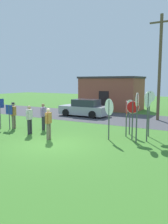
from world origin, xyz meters
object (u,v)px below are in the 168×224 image
Objects in this scene: utility_pole at (160,66)px; person_in_teal at (48,122)px; info_panel_leftmost at (9,113)px; stop_sign_center_cluster at (133,114)px; stop_sign_far_back at (130,111)px; stop_sign_rear_right at (148,107)px; parked_car_on_street at (84,108)px; person_on_left at (43,115)px; stop_sign_nearest at (126,112)px; info_panel_middle at (0,108)px; stop_sign_leaning_right at (149,106)px; person_in_blue at (13,114)px; stop_sign_leaning_left at (109,112)px; person_in_dark_shirt at (29,118)px; stop_sign_low_front at (137,109)px.

person_in_teal is (-3.61, -9.43, -3.34)m from utility_pole.
utility_pole reaches higher than info_panel_leftmost.
stop_sign_center_cluster is at bearing 9.73° from info_panel_leftmost.
stop_sign_far_back is 1.29× the size of info_panel_leftmost.
stop_sign_far_back is 0.79× the size of stop_sign_rear_right.
stop_sign_far_back is (5.93, -4.96, 0.68)m from parked_car_on_street.
person_on_left reaches higher than info_panel_leftmost.
stop_sign_center_cluster is 1.02× the size of stop_sign_nearest.
stop_sign_rear_right is 1.53× the size of person_in_teal.
info_panel_leftmost reaches higher than parked_car_on_street.
parked_car_on_street is at bearing 79.91° from info_panel_leftmost.
stop_sign_leaning_right is at bearing 16.28° from info_panel_middle.
stop_sign_far_back is 4.75m from person_in_teal.
stop_sign_leaning_left is at bearing 3.86° from person_in_blue.
stop_sign_leaning_right reaches higher than person_in_dark_shirt.
info_panel_leftmost is at bearing -171.07° from stop_sign_rear_right.
stop_sign_low_front is at bearing -48.57° from stop_sign_center_cluster.
utility_pole is 3.74× the size of stop_sign_leaning_left.
stop_sign_leaning_right is 1.58m from stop_sign_low_front.
stop_sign_far_back is at bearing 139.19° from stop_sign_rear_right.
person_in_blue reaches higher than person_in_dark_shirt.
person_on_left is 2.26m from info_panel_leftmost.
stop_sign_center_cluster is 1.23× the size of person_in_dark_shirt.
stop_sign_far_back is 7.52m from person_in_blue.
stop_sign_low_front is (0.63, -7.63, -2.57)m from utility_pole.
utility_pole is 6.65m from stop_sign_leaning_right.
person_in_dark_shirt is at bearing -86.30° from person_on_left.
stop_sign_center_cluster is 1.25m from stop_sign_leaning_left.
stop_sign_nearest reaches higher than info_panel_leftmost.
utility_pole is 10.99m from person_in_dark_shirt.
utility_pole is 8.08m from stop_sign_low_front.
stop_sign_far_back is 5.90m from person_in_dark_shirt.
stop_sign_far_back is 1.16m from stop_sign_leaning_right.
stop_sign_leaning_left is 4.76m from person_in_dark_shirt.
person_in_dark_shirt is 1.00× the size of person_on_left.
stop_sign_rear_right reaches higher than person_in_teal.
info_panel_leftmost is at bearing -173.37° from stop_sign_low_front.
stop_sign_leaning_left reaches higher than info_panel_leftmost.
stop_sign_leaning_right reaches higher than person_in_teal.
info_panel_leftmost is (-7.52, -8.58, -3.20)m from utility_pole.
utility_pole is at bearing 59.01° from person_in_dark_shirt.
stop_sign_rear_right is (0.78, 0.01, 0.39)m from stop_sign_center_cluster.
stop_sign_center_cluster is (6.48, -6.11, 0.71)m from parked_car_on_street.
person_in_dark_shirt is 1.36m from person_on_left.
stop_sign_far_back is 1.04× the size of info_panel_middle.
info_panel_leftmost is (-8.15, -0.95, -0.64)m from stop_sign_low_front.
stop_sign_leaning_right is at bearing 82.00° from stop_sign_low_front.
info_panel_middle is (-7.41, -0.88, -0.16)m from stop_sign_leaning_left.
stop_sign_center_cluster is at bearing 131.43° from stop_sign_low_front.
info_panel_middle is at bearing -165.98° from stop_sign_nearest.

